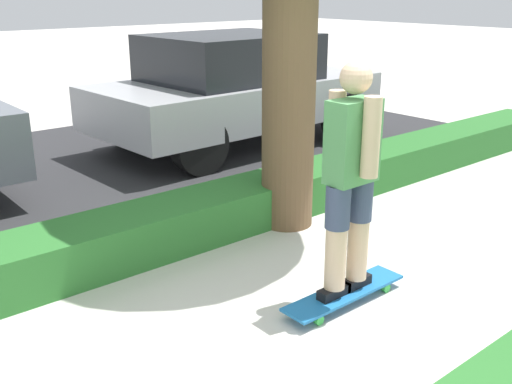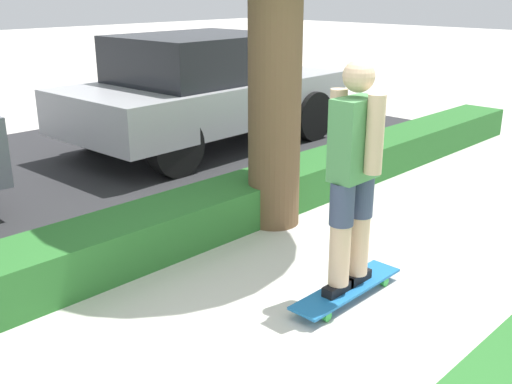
# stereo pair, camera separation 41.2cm
# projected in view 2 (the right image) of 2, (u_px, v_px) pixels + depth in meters

# --- Properties ---
(ground_plane) EXTENTS (60.00, 60.00, 0.00)m
(ground_plane) POSITION_uv_depth(u_px,v_px,m) (300.00, 321.00, 4.04)
(ground_plane) COLOR beige
(street_asphalt) EXTENTS (12.54, 5.00, 0.01)m
(street_asphalt) POSITION_uv_depth(u_px,v_px,m) (18.00, 185.00, 6.81)
(street_asphalt) COLOR #2D2D30
(street_asphalt) RESTS_ON ground_plane
(hedge_row) EXTENTS (12.54, 0.60, 0.39)m
(hedge_row) POSITION_uv_depth(u_px,v_px,m) (155.00, 231.00, 5.04)
(hedge_row) COLOR #2D702D
(hedge_row) RESTS_ON ground_plane
(skateboard) EXTENTS (1.04, 0.24, 0.09)m
(skateboard) POSITION_uv_depth(u_px,v_px,m) (347.00, 289.00, 4.32)
(skateboard) COLOR #1E6BAD
(skateboard) RESTS_ON ground_plane
(skater_person) EXTENTS (0.49, 0.41, 1.62)m
(skater_person) POSITION_uv_depth(u_px,v_px,m) (353.00, 173.00, 4.04)
(skater_person) COLOR black
(skater_person) RESTS_ON skateboard
(parked_car_middle) EXTENTS (4.14, 2.06, 1.54)m
(parked_car_middle) POSITION_uv_depth(u_px,v_px,m) (204.00, 89.00, 8.29)
(parked_car_middle) COLOR #B7B7BC
(parked_car_middle) RESTS_ON ground_plane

